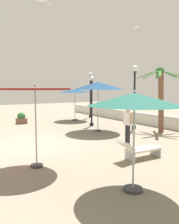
{
  "coord_description": "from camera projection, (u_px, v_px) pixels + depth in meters",
  "views": [
    {
      "loc": [
        10.79,
        -3.31,
        2.68
      ],
      "look_at": [
        0.0,
        3.15,
        1.4
      ],
      "focal_mm": 38.01,
      "sensor_mm": 36.0,
      "label": 1
    }
  ],
  "objects": [
    {
      "name": "lamp_post_2",
      "position": [
        92.0,
        96.0,
        16.62
      ],
      "size": [
        0.34,
        0.34,
        3.5
      ],
      "color": "black",
      "rests_on": "ground_plane"
    },
    {
      "name": "lounge_chair_0",
      "position": [
        139.0,
        149.0,
        8.93
      ],
      "size": [
        0.56,
        1.88,
        0.83
      ],
      "color": "#B7B7BC",
      "rests_on": "ground_plane"
    },
    {
      "name": "patio_umbrella_3",
      "position": [
        135.0,
        100.0,
        5.97
      ],
      "size": [
        2.41,
        2.41,
        2.62
      ],
      "color": "#333338",
      "rests_on": "ground_plane"
    },
    {
      "name": "seagull_1",
      "position": [
        136.0,
        27.0,
        15.49
      ],
      "size": [
        1.0,
        0.69,
        0.14
      ],
      "color": "white"
    },
    {
      "name": "boundary_wall",
      "position": [
        165.0,
        122.0,
        15.73
      ],
      "size": [
        25.2,
        0.3,
        0.85
      ],
      "primitive_type": "cube",
      "color": "silver",
      "rests_on": "ground_plane"
    },
    {
      "name": "lamp_post_0",
      "position": [
        90.0,
        89.0,
        21.45
      ],
      "size": [
        0.37,
        0.37,
        4.11
      ],
      "color": "black",
      "rests_on": "ground_plane"
    },
    {
      "name": "patio_umbrella_2",
      "position": [
        98.0,
        86.0,
        14.45
      ],
      "size": [
        3.18,
        3.18,
        3.09
      ],
      "color": "#333338",
      "rests_on": "ground_plane"
    },
    {
      "name": "guest_1",
      "position": [
        128.0,
        121.0,
        11.6
      ],
      "size": [
        0.55,
        0.29,
        1.74
      ],
      "color": "#26262D",
      "rests_on": "ground_plane"
    },
    {
      "name": "ground_plane",
      "position": [
        32.0,
        145.0,
        11.17
      ],
      "size": [
        56.0,
        56.0,
        0.0
      ],
      "primitive_type": "plane",
      "color": "gray"
    },
    {
      "name": "patio_umbrella_0",
      "position": [
        35.0,
        93.0,
        7.84
      ],
      "size": [
        2.36,
        2.36,
        2.8
      ],
      "color": "#333338",
      "rests_on": "ground_plane"
    },
    {
      "name": "planter",
      "position": [
        21.0,
        119.0,
        17.83
      ],
      "size": [
        0.7,
        0.7,
        0.85
      ],
      "color": "brown",
      "rests_on": "ground_plane"
    },
    {
      "name": "palm_tree_1",
      "position": [
        161.0,
        89.0,
        14.39
      ],
      "size": [
        2.83,
        2.83,
        3.96
      ],
      "color": "brown",
      "rests_on": "ground_plane"
    },
    {
      "name": "lamp_post_1",
      "position": [
        135.0,
        87.0,
        15.37
      ],
      "size": [
        0.42,
        0.42,
        4.12
      ],
      "color": "black",
      "rests_on": "ground_plane"
    },
    {
      "name": "patio_umbrella_1",
      "position": [
        75.0,
        91.0,
        19.42
      ],
      "size": [
        2.67,
        2.67,
        2.64
      ],
      "color": "#333338",
      "rests_on": "ground_plane"
    }
  ]
}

